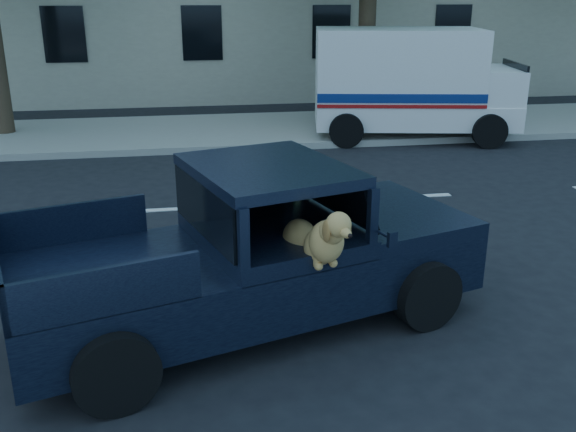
% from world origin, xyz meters
% --- Properties ---
extents(ground, '(120.00, 120.00, 0.00)m').
position_xyz_m(ground, '(0.00, 0.00, 0.00)').
color(ground, black).
rests_on(ground, ground).
extents(far_sidewalk, '(60.00, 4.00, 0.15)m').
position_xyz_m(far_sidewalk, '(0.00, 9.20, 0.07)').
color(far_sidewalk, gray).
rests_on(far_sidewalk, ground).
extents(lane_stripes, '(21.60, 0.14, 0.01)m').
position_xyz_m(lane_stripes, '(2.00, 3.40, 0.01)').
color(lane_stripes, silver).
rests_on(lane_stripes, ground).
extents(pickup_truck, '(5.15, 3.19, 1.72)m').
position_xyz_m(pickup_truck, '(0.75, -0.60, 0.58)').
color(pickup_truck, black).
rests_on(pickup_truck, ground).
extents(mail_truck, '(5.02, 3.14, 2.57)m').
position_xyz_m(mail_truck, '(5.64, 8.01, 1.13)').
color(mail_truck, silver).
rests_on(mail_truck, ground).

